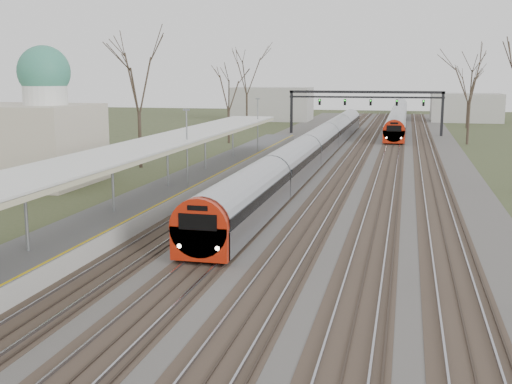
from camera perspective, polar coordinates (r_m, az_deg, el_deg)
track_bed at (r=60.51m, az=7.74°, el=2.56°), size 24.00×160.00×0.22m
platform at (r=45.43m, az=-6.23°, el=0.58°), size 3.50×69.00×1.00m
canopy at (r=40.77m, az=-8.43°, el=4.29°), size 4.10×50.00×3.11m
dome_building at (r=51.06m, az=-19.69°, el=4.76°), size 10.00×8.00×10.30m
signal_gantry at (r=89.92m, az=9.72°, el=8.12°), size 21.00×0.59×6.08m
tree_west_far at (r=57.47m, az=-10.45°, el=10.04°), size 5.50×5.50×11.33m
train_near at (r=63.42m, az=5.53°, el=4.25°), size 2.62×75.21×3.05m
train_far at (r=114.10m, az=12.57°, el=6.74°), size 2.62×75.21×3.05m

